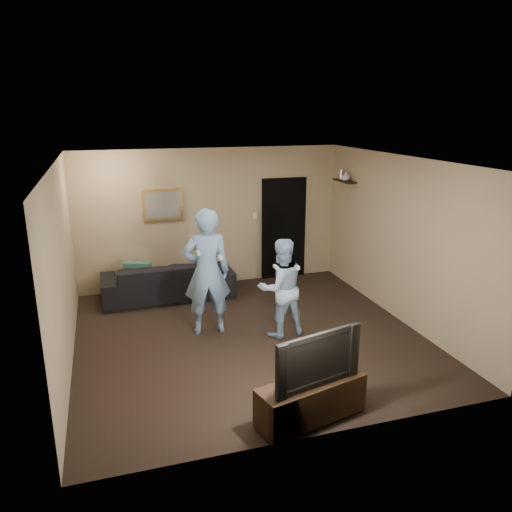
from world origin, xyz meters
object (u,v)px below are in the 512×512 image
object	(u,v)px
tv_console	(311,400)
television	(312,356)
sofa	(168,280)
wii_player_left	(207,272)
wii_player_right	(281,288)

from	to	relation	value
tv_console	television	world-z (taller)	television
sofa	wii_player_left	world-z (taller)	wii_player_left
television	wii_player_left	world-z (taller)	wii_player_left
tv_console	wii_player_left	size ratio (longest dim) A/B	0.64
sofa	wii_player_right	bearing A→B (deg)	124.04
wii_player_right	wii_player_left	bearing A→B (deg)	157.66
wii_player_right	tv_console	bearing A→B (deg)	-101.21
tv_console	wii_player_right	world-z (taller)	wii_player_right
sofa	wii_player_right	xyz separation A→B (m)	(1.40, -2.04, 0.41)
sofa	wii_player_left	xyz separation A→B (m)	(0.39, -1.62, 0.62)
tv_console	wii_player_left	bearing A→B (deg)	88.81
sofa	tv_console	size ratio (longest dim) A/B	1.87
tv_console	wii_player_left	distance (m)	2.72
wii_player_left	sofa	bearing A→B (deg)	103.35
television	wii_player_left	distance (m)	2.64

